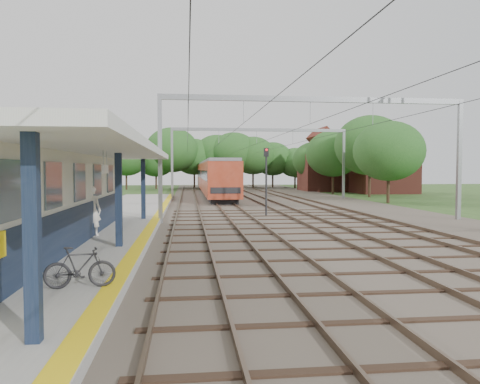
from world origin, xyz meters
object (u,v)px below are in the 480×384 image
signal_post (266,174)px  train (213,177)px  bicycle (80,267)px  person (92,211)px

signal_post → train: bearing=114.8°
bicycle → train: size_ratio=0.04×
person → signal_post: 13.17m
person → bicycle: bearing=108.5°
train → signal_post: size_ratio=8.40×
train → person: bearing=-100.6°
person → bicycle: (1.39, -8.43, -0.53)m
person → train: size_ratio=0.05×
train → signal_post: signal_post is taller
person → signal_post: bearing=-122.4°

